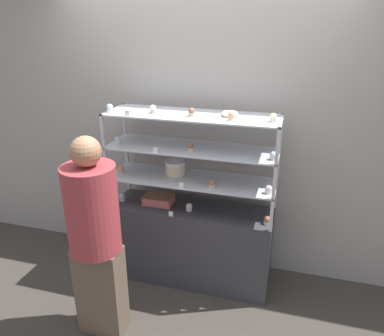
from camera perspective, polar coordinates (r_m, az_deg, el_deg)
ground_plane at (r=3.62m, az=0.00°, el=-16.14°), size 20.00×20.00×0.00m
back_wall at (r=3.33m, az=1.69°, el=5.65°), size 8.00×0.05×2.60m
display_base at (r=3.41m, az=0.00°, el=-11.39°), size 1.38×0.42×0.72m
display_riser_lower at (r=3.11m, az=0.00°, el=-1.91°), size 1.38×0.42×0.27m
display_riser_middle at (r=3.02m, az=0.00°, el=2.83°), size 1.38×0.42×0.27m
display_riser_upper at (r=2.94m, az=0.00°, el=7.86°), size 1.38×0.42×0.27m
layer_cake_centerpiece at (r=3.18m, az=-2.57°, el=0.06°), size 0.17×0.17×0.12m
sheet_cake_frosted at (r=3.29m, az=-5.13°, el=-4.82°), size 0.26×0.17×0.07m
cupcake_0 at (r=3.39m, az=-10.58°, el=-4.42°), size 0.06×0.06×0.07m
cupcake_1 at (r=3.17m, az=-0.45°, el=-5.97°), size 0.06×0.06×0.07m
cupcake_2 at (r=3.04m, az=11.38°, el=-7.82°), size 0.06×0.06×0.07m
price_tag_0 at (r=3.09m, az=-3.25°, el=-6.99°), size 0.04×0.00×0.04m
cupcake_3 at (r=3.28m, az=-10.76°, el=-0.11°), size 0.05×0.05×0.07m
cupcake_4 at (r=2.95m, az=3.10°, el=-2.35°), size 0.05×0.05×0.07m
cupcake_5 at (r=2.90m, az=11.59°, el=-3.24°), size 0.05×0.05×0.07m
price_tag_1 at (r=2.94m, az=-1.65°, el=-2.59°), size 0.04×0.00×0.04m
cupcake_6 at (r=3.16m, az=-11.28°, el=4.17°), size 0.05×0.05×0.06m
cupcake_7 at (r=2.94m, az=-0.22°, el=3.27°), size 0.05×0.05×0.06m
cupcake_8 at (r=2.81m, az=12.29°, el=1.82°), size 0.05×0.05×0.06m
price_tag_2 at (r=2.91m, az=-5.59°, el=2.78°), size 0.04×0.00×0.04m
cupcake_9 at (r=3.07m, az=-12.42°, el=8.90°), size 0.05×0.05×0.07m
cupcake_10 at (r=2.99m, az=-5.95°, el=8.93°), size 0.05×0.05×0.07m
cupcake_11 at (r=2.87m, az=-0.07°, el=8.52°), size 0.05×0.05×0.07m
cupcake_12 at (r=2.77m, az=6.00°, el=7.92°), size 0.05×0.05×0.07m
cupcake_13 at (r=2.77m, az=12.29°, el=7.51°), size 0.05×0.05×0.07m
price_tag_3 at (r=2.91m, az=-9.85°, el=8.21°), size 0.04×0.00×0.04m
donut_glazed at (r=2.88m, az=5.80°, el=8.20°), size 0.13×0.13×0.04m
customer_figure at (r=2.73m, az=-14.56°, el=-9.90°), size 0.36×0.36×1.55m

